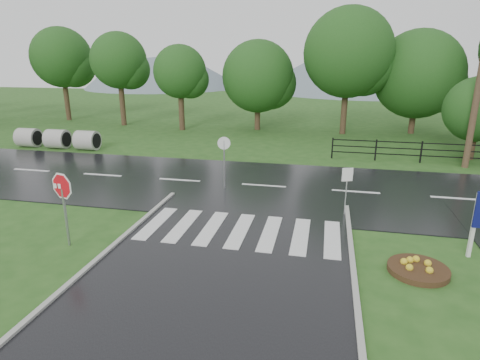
# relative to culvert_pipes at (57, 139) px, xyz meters

# --- Properties ---
(ground) EXTENTS (120.00, 120.00, 0.00)m
(ground) POSITION_rel_culvert_pipes_xyz_m (14.03, -15.00, -0.60)
(ground) COLOR #26511B
(ground) RESTS_ON ground
(main_road) EXTENTS (90.00, 8.00, 0.04)m
(main_road) POSITION_rel_culvert_pipes_xyz_m (14.03, -5.00, -0.60)
(main_road) COLOR black
(main_road) RESTS_ON ground
(crosswalk) EXTENTS (6.50, 2.80, 0.02)m
(crosswalk) POSITION_rel_culvert_pipes_xyz_m (14.03, -10.00, -0.54)
(crosswalk) COLOR silver
(crosswalk) RESTS_ON ground
(fence_west) EXTENTS (9.58, 0.08, 1.20)m
(fence_west) POSITION_rel_culvert_pipes_xyz_m (21.78, 1.00, 0.12)
(fence_west) COLOR black
(fence_west) RESTS_ON ground
(hills) EXTENTS (102.00, 48.00, 48.00)m
(hills) POSITION_rel_culvert_pipes_xyz_m (17.52, 50.00, -16.14)
(hills) COLOR slate
(hills) RESTS_ON ground
(treeline) EXTENTS (83.20, 5.20, 10.00)m
(treeline) POSITION_rel_culvert_pipes_xyz_m (15.03, 9.00, -0.60)
(treeline) COLOR #184415
(treeline) RESTS_ON ground
(culvert_pipes) EXTENTS (5.50, 1.20, 1.20)m
(culvert_pipes) POSITION_rel_culvert_pipes_xyz_m (0.00, 0.00, 0.00)
(culvert_pipes) COLOR #9E9B93
(culvert_pipes) RESTS_ON ground
(stop_sign) EXTENTS (1.06, 0.32, 2.48)m
(stop_sign) POSITION_rel_culvert_pipes_xyz_m (9.06, -12.07, 1.14)
(stop_sign) COLOR #939399
(stop_sign) RESTS_ON ground
(flower_bed) EXTENTS (1.60, 1.60, 0.32)m
(flower_bed) POSITION_rel_culvert_pipes_xyz_m (19.30, -11.53, -0.48)
(flower_bed) COLOR #332111
(flower_bed) RESTS_ON ground
(reg_sign_small) EXTENTS (0.39, 0.16, 1.83)m
(reg_sign_small) POSITION_rel_culvert_pipes_xyz_m (17.47, -7.78, 0.72)
(reg_sign_small) COLOR #939399
(reg_sign_small) RESTS_ON ground
(reg_sign_round) EXTENTS (0.53, 0.17, 2.36)m
(reg_sign_round) POSITION_rel_culvert_pipes_xyz_m (12.42, -5.82, 0.88)
(reg_sign_round) COLOR #939399
(reg_sign_round) RESTS_ON ground
(entrance_tree_left) EXTENTS (3.57, 3.57, 4.61)m
(entrance_tree_left) POSITION_rel_culvert_pipes_xyz_m (24.70, 2.50, 2.21)
(entrance_tree_left) COLOR #3D2B1C
(entrance_tree_left) RESTS_ON ground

